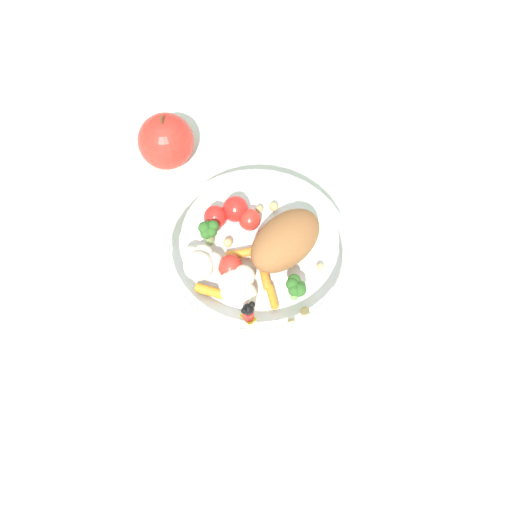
# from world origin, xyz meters

# --- Properties ---
(ground_plane) EXTENTS (2.40, 2.40, 0.00)m
(ground_plane) POSITION_xyz_m (0.00, 0.00, 0.00)
(ground_plane) COLOR silver
(food_container) EXTENTS (0.22, 0.22, 0.07)m
(food_container) POSITION_xyz_m (-0.01, 0.00, 0.03)
(food_container) COLOR white
(food_container) RESTS_ON ground_plane
(loose_apple) EXTENTS (0.07, 0.07, 0.09)m
(loose_apple) POSITION_xyz_m (0.14, -0.13, 0.04)
(loose_apple) COLOR red
(loose_apple) RESTS_ON ground_plane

